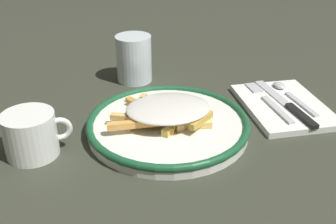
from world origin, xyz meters
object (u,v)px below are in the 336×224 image
Objects in this scene: napkin at (283,106)px; coffee_mug at (31,135)px; fries_heap at (167,110)px; water_glass at (134,59)px; fork at (268,101)px; spoon at (287,92)px; knife at (289,106)px; plate at (168,125)px.

napkin is 1.86× the size of coffee_mug.
water_glass reaches higher than fries_heap.
coffee_mug is at bearing -173.77° from fork.
knife is at bearing -116.23° from spoon.
spoon is at bearing 52.22° from napkin.
spoon is at bearing -31.95° from water_glass.
plate is at bearing -167.63° from spoon.
fork is at bearing 132.48° from knife.
coffee_mug is at bearing -177.88° from knife.
knife is 1.92× the size of coffee_mug.
water_glass is at bearing 148.05° from spoon.
coffee_mug reaches higher than plate.
spoon is at bearing 11.07° from fries_heap.
fries_heap is 0.25m from napkin.
water_glass is (-0.02, 0.24, 0.04)m from plate.
fries_heap is at bearing -168.93° from spoon.
plate is at bearing -178.68° from knife.
coffee_mug reaches higher than fork.
napkin is at bearing 5.74° from plate.
water_glass is at bearing 49.24° from coffee_mug.
napkin is 0.05m from spoon.
knife reaches higher than napkin.
plate is 1.65× the size of fork.
spoon is (0.03, 0.03, 0.01)m from napkin.
fries_heap is 0.28m from spoon.
coffee_mug is (-0.22, -0.25, -0.02)m from water_glass.
knife is 0.48m from coffee_mug.
fork is 1.69× the size of water_glass.
spoon is (0.03, 0.05, 0.00)m from knife.
napkin is 1.16× the size of fork.
fork is 0.31m from water_glass.
water_glass is (-0.26, 0.21, 0.05)m from napkin.
spoon reaches higher than napkin.
spoon is at bearing 22.41° from fork.
fork is at bearing -157.59° from spoon.
water_glass is at bearing 140.53° from napkin.
coffee_mug reaches higher than fries_heap.
water_glass reaches higher than spoon.
knife is at bearing -88.39° from napkin.
plate is 1.91× the size of spoon.
water_glass is at bearing 138.18° from knife.
fries_heap reaches higher than plate.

